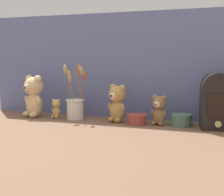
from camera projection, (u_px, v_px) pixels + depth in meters
name	position (u px, v px, depth m)	size (l,w,h in m)	color
ground_plane	(111.00, 122.00, 1.84)	(4.00, 4.00, 0.00)	brown
backdrop_wall	(121.00, 66.00, 1.96)	(1.69, 0.02, 0.60)	slate
teddy_bear_large	(33.00, 95.00, 2.00)	(0.14, 0.13, 0.24)	#DBBC84
teddy_bear_medium	(117.00, 102.00, 1.84)	(0.11, 0.11, 0.20)	tan
teddy_bear_small	(159.00, 109.00, 1.76)	(0.09, 0.08, 0.16)	olive
teddy_bear_tiny	(56.00, 108.00, 1.96)	(0.06, 0.06, 0.11)	tan
flower_vase	(75.00, 105.00, 1.92)	(0.14, 0.12, 0.31)	silver
vintage_radio	(217.00, 100.00, 1.65)	(0.17, 0.16, 0.27)	black
decorative_tin_tall	(181.00, 120.00, 1.74)	(0.11, 0.11, 0.06)	#47705B
decorative_tin_short	(137.00, 119.00, 1.78)	(0.10, 0.10, 0.05)	#993D33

